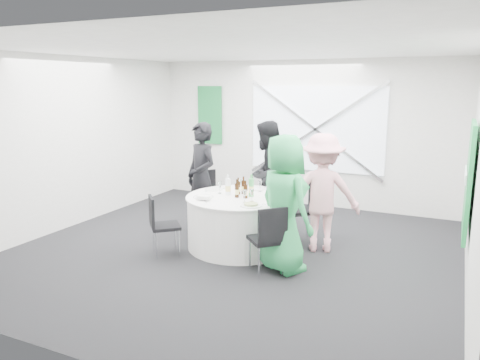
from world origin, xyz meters
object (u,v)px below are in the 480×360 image
at_px(person_man_back, 266,175).
at_px(person_woman_pink, 322,193).
at_px(chair_back_right, 307,203).
at_px(chair_back_left, 207,194).
at_px(green_water_bottle, 251,188).
at_px(person_man_back_left, 202,177).
at_px(chair_back, 270,194).
at_px(person_woman_green, 284,204).
at_px(clear_water_bottle, 228,187).
at_px(banquet_table, 240,222).
at_px(chair_front_left, 160,221).
at_px(chair_front_right, 269,235).

height_order(person_man_back, person_woman_pink, person_man_back).
height_order(chair_back_right, person_woman_pink, person_woman_pink).
bearing_deg(person_man_back, chair_back_left, -67.45).
bearing_deg(green_water_bottle, person_man_back_left, 158.91).
height_order(chair_back, green_water_bottle, green_water_bottle).
xyz_separation_m(chair_back_right, person_woman_green, (0.06, -1.20, 0.28)).
bearing_deg(person_woman_pink, person_woman_green, 57.21).
xyz_separation_m(chair_back_left, clear_water_bottle, (0.72, -0.67, 0.33)).
bearing_deg(chair_back, clear_water_bottle, -99.59).
relative_size(person_man_back, green_water_bottle, 5.47).
height_order(banquet_table, chair_front_left, chair_front_left).
relative_size(chair_back, person_woman_pink, 0.55).
distance_m(person_man_back, clear_water_bottle, 1.08).
bearing_deg(person_woman_pink, chair_back_left, -27.32).
xyz_separation_m(chair_back, green_water_bottle, (0.15, -1.12, 0.35)).
bearing_deg(chair_front_right, person_woman_pink, -151.00).
xyz_separation_m(chair_front_left, green_water_bottle, (1.00, 0.85, 0.40)).
relative_size(chair_back, green_water_bottle, 2.87).
distance_m(chair_back, person_woman_green, 1.97).
bearing_deg(clear_water_bottle, person_man_back_left, 146.98).
bearing_deg(chair_front_right, banquet_table, -90.00).
bearing_deg(clear_water_bottle, chair_back, 80.51).
bearing_deg(chair_front_right, person_woman_green, -159.42).
bearing_deg(chair_front_left, person_man_back_left, -40.24).
relative_size(chair_back_left, chair_front_right, 1.06).
bearing_deg(banquet_table, chair_back_left, 143.57).
bearing_deg(chair_front_right, chair_back, -113.30).
relative_size(chair_front_right, person_man_back_left, 0.50).
bearing_deg(person_man_back, chair_back, 160.00).
bearing_deg(person_woman_green, chair_front_right, 97.38).
bearing_deg(person_woman_green, chair_back, -31.15).
bearing_deg(person_man_back, banquet_table, 0.00).
relative_size(person_man_back_left, person_woman_green, 1.00).
distance_m(chair_front_left, person_woman_pink, 2.30).
distance_m(chair_front_right, clear_water_bottle, 1.29).
bearing_deg(person_woman_green, chair_back_left, -2.27).
xyz_separation_m(person_man_back, person_woman_green, (0.91, -1.63, -0.01)).
xyz_separation_m(chair_front_right, chair_front_left, (-1.62, -0.01, -0.03)).
distance_m(person_woman_pink, green_water_bottle, 1.00).
height_order(chair_back_right, person_woman_green, person_woman_green).
bearing_deg(chair_back_left, person_man_back, -29.12).
relative_size(chair_front_right, person_woman_pink, 0.53).
bearing_deg(person_man_back, chair_front_right, 21.45).
distance_m(banquet_table, person_woman_pink, 1.25).
xyz_separation_m(person_woman_pink, clear_water_bottle, (-1.30, -0.36, 0.04)).
height_order(chair_back_right, chair_front_left, chair_back_right).
bearing_deg(banquet_table, person_woman_pink, 18.68).
height_order(chair_front_left, person_woman_green, person_woman_green).
distance_m(chair_back, person_woman_pink, 1.40).
relative_size(chair_back, person_man_back_left, 0.53).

